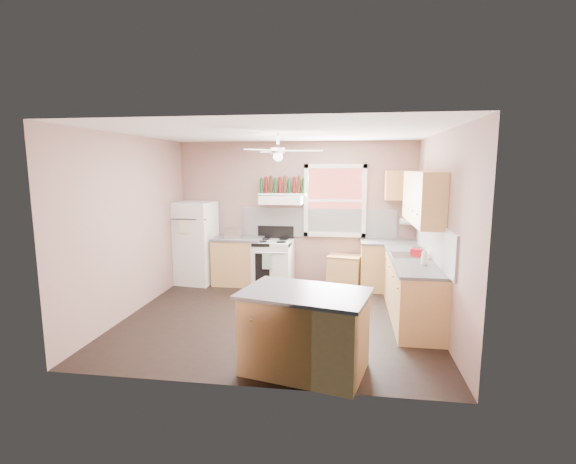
# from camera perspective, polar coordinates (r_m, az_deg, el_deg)

# --- Properties ---
(floor) EXTENTS (4.50, 4.50, 0.00)m
(floor) POSITION_cam_1_polar(r_m,az_deg,el_deg) (6.36, -1.30, -11.61)
(floor) COLOR black
(floor) RESTS_ON ground
(ceiling) EXTENTS (4.50, 4.50, 0.00)m
(ceiling) POSITION_cam_1_polar(r_m,az_deg,el_deg) (5.97, -1.40, 13.45)
(ceiling) COLOR white
(ceiling) RESTS_ON ground
(wall_back) EXTENTS (4.50, 0.05, 2.70)m
(wall_back) POSITION_cam_1_polar(r_m,az_deg,el_deg) (8.01, 1.04, 2.61)
(wall_back) COLOR #8C685F
(wall_back) RESTS_ON ground
(wall_right) EXTENTS (0.05, 4.00, 2.70)m
(wall_right) POSITION_cam_1_polar(r_m,az_deg,el_deg) (6.08, 20.33, 0.05)
(wall_right) COLOR #8C685F
(wall_right) RESTS_ON ground
(wall_left) EXTENTS (0.05, 4.00, 2.70)m
(wall_left) POSITION_cam_1_polar(r_m,az_deg,el_deg) (6.77, -20.70, 0.89)
(wall_left) COLOR #8C685F
(wall_left) RESTS_ON ground
(backsplash_back) EXTENTS (2.90, 0.03, 0.55)m
(backsplash_back) POSITION_cam_1_polar(r_m,az_deg,el_deg) (7.94, 4.22, 1.27)
(backsplash_back) COLOR white
(backsplash_back) RESTS_ON wall_back
(backsplash_right) EXTENTS (0.03, 2.60, 0.55)m
(backsplash_right) POSITION_cam_1_polar(r_m,az_deg,el_deg) (6.38, 19.33, -1.08)
(backsplash_right) COLOR white
(backsplash_right) RESTS_ON wall_right
(window_view) EXTENTS (1.00, 0.02, 1.20)m
(window_view) POSITION_cam_1_polar(r_m,az_deg,el_deg) (7.88, 6.44, 4.29)
(window_view) COLOR maroon
(window_view) RESTS_ON wall_back
(window_frame) EXTENTS (1.16, 0.07, 1.36)m
(window_frame) POSITION_cam_1_polar(r_m,az_deg,el_deg) (7.86, 6.43, 4.27)
(window_frame) COLOR white
(window_frame) RESTS_ON wall_back
(refrigerator) EXTENTS (0.74, 0.72, 1.57)m
(refrigerator) POSITION_cam_1_polar(r_m,az_deg,el_deg) (8.18, -12.45, -1.45)
(refrigerator) COLOR white
(refrigerator) RESTS_ON floor
(base_cabinet_left) EXTENTS (0.90, 0.60, 0.86)m
(base_cabinet_left) POSITION_cam_1_polar(r_m,az_deg,el_deg) (8.05, -6.80, -4.07)
(base_cabinet_left) COLOR #AF8A49
(base_cabinet_left) RESTS_ON floor
(counter_left) EXTENTS (0.92, 0.62, 0.04)m
(counter_left) POSITION_cam_1_polar(r_m,az_deg,el_deg) (7.96, -6.86, -0.91)
(counter_left) COLOR #4F4F52
(counter_left) RESTS_ON base_cabinet_left
(toaster) EXTENTS (0.30, 0.20, 0.18)m
(toaster) POSITION_cam_1_polar(r_m,az_deg,el_deg) (7.86, -7.58, -0.22)
(toaster) COLOR silver
(toaster) RESTS_ON counter_left
(stove) EXTENTS (0.74, 0.68, 0.86)m
(stove) POSITION_cam_1_polar(r_m,az_deg,el_deg) (7.87, -2.02, -4.29)
(stove) COLOR white
(stove) RESTS_ON floor
(range_hood) EXTENTS (0.78, 0.50, 0.14)m
(range_hood) POSITION_cam_1_polar(r_m,az_deg,el_deg) (7.74, -0.90, 4.41)
(range_hood) COLOR white
(range_hood) RESTS_ON wall_back
(bottle_shelf) EXTENTS (0.90, 0.26, 0.03)m
(bottle_shelf) POSITION_cam_1_polar(r_m,az_deg,el_deg) (7.85, -0.77, 5.20)
(bottle_shelf) COLOR white
(bottle_shelf) RESTS_ON range_hood
(cart) EXTENTS (0.65, 0.50, 0.59)m
(cart) POSITION_cam_1_polar(r_m,az_deg,el_deg) (7.86, 7.68, -5.40)
(cart) COLOR #AF8A49
(cart) RESTS_ON floor
(base_cabinet_corner) EXTENTS (1.00, 0.60, 0.86)m
(base_cabinet_corner) POSITION_cam_1_polar(r_m,az_deg,el_deg) (7.82, 13.59, -4.63)
(base_cabinet_corner) COLOR #AF8A49
(base_cabinet_corner) RESTS_ON floor
(base_cabinet_right) EXTENTS (0.60, 2.20, 0.86)m
(base_cabinet_right) POSITION_cam_1_polar(r_m,az_deg,el_deg) (6.50, 16.51, -7.52)
(base_cabinet_right) COLOR #AF8A49
(base_cabinet_right) RESTS_ON floor
(counter_corner) EXTENTS (1.02, 0.62, 0.04)m
(counter_corner) POSITION_cam_1_polar(r_m,az_deg,el_deg) (7.73, 13.71, -1.39)
(counter_corner) COLOR #4F4F52
(counter_corner) RESTS_ON base_cabinet_corner
(counter_right) EXTENTS (0.62, 2.22, 0.04)m
(counter_right) POSITION_cam_1_polar(r_m,az_deg,el_deg) (6.39, 16.60, -3.64)
(counter_right) COLOR #4F4F52
(counter_right) RESTS_ON base_cabinet_right
(sink) EXTENTS (0.55, 0.45, 0.03)m
(sink) POSITION_cam_1_polar(r_m,az_deg,el_deg) (6.58, 16.35, -3.14)
(sink) COLOR silver
(sink) RESTS_ON counter_right
(faucet) EXTENTS (0.03, 0.03, 0.14)m
(faucet) POSITION_cam_1_polar(r_m,az_deg,el_deg) (6.59, 17.76, -2.52)
(faucet) COLOR silver
(faucet) RESTS_ON sink
(upper_cabinet_right) EXTENTS (0.33, 1.80, 0.76)m
(upper_cabinet_right) POSITION_cam_1_polar(r_m,az_deg,el_deg) (6.48, 17.92, 4.52)
(upper_cabinet_right) COLOR #AF8A49
(upper_cabinet_right) RESTS_ON wall_right
(upper_cabinet_corner) EXTENTS (0.60, 0.33, 0.52)m
(upper_cabinet_corner) POSITION_cam_1_polar(r_m,az_deg,el_deg) (7.77, 15.37, 6.18)
(upper_cabinet_corner) COLOR #AF8A49
(upper_cabinet_corner) RESTS_ON wall_back
(paper_towel) EXTENTS (0.26, 0.12, 0.12)m
(paper_towel) POSITION_cam_1_polar(r_m,az_deg,el_deg) (7.87, 16.02, 1.43)
(paper_towel) COLOR white
(paper_towel) RESTS_ON wall_back
(island) EXTENTS (1.42, 1.07, 0.86)m
(island) POSITION_cam_1_polar(r_m,az_deg,el_deg) (4.69, 2.31, -13.63)
(island) COLOR #AF8A49
(island) RESTS_ON floor
(island_top) EXTENTS (1.51, 1.16, 0.04)m
(island_top) POSITION_cam_1_polar(r_m,az_deg,el_deg) (4.54, 2.34, -8.37)
(island_top) COLOR #4F4F52
(island_top) RESTS_ON island
(ceiling_fan_hub) EXTENTS (0.20, 0.20, 0.08)m
(ceiling_fan_hub) POSITION_cam_1_polar(r_m,az_deg,el_deg) (5.96, -1.39, 11.05)
(ceiling_fan_hub) COLOR white
(ceiling_fan_hub) RESTS_ON ceiling
(soap_bottle) EXTENTS (0.10, 0.10, 0.25)m
(soap_bottle) POSITION_cam_1_polar(r_m,az_deg,el_deg) (5.97, 18.20, -3.15)
(soap_bottle) COLOR silver
(soap_bottle) RESTS_ON counter_right
(red_caddy) EXTENTS (0.21, 0.18, 0.10)m
(red_caddy) POSITION_cam_1_polar(r_m,az_deg,el_deg) (6.60, 17.25, -2.66)
(red_caddy) COLOR #AB0E14
(red_caddy) RESTS_ON counter_right
(wine_bottles) EXTENTS (0.86, 0.06, 0.31)m
(wine_bottles) POSITION_cam_1_polar(r_m,az_deg,el_deg) (7.84, -0.76, 6.36)
(wine_bottles) COLOR #143819
(wine_bottles) RESTS_ON bottle_shelf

